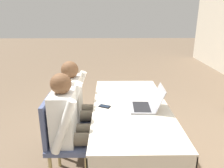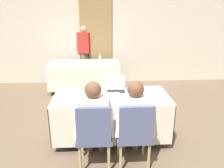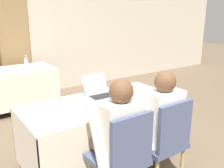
{
  "view_description": "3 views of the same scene",
  "coord_description": "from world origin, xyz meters",
  "px_view_note": "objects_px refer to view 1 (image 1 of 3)",
  "views": [
    {
      "loc": [
        2.18,
        -0.24,
        1.72
      ],
      "look_at": [
        0.0,
        -0.21,
        0.98
      ],
      "focal_mm": 35.0,
      "sensor_mm": 36.0,
      "label": 1
    },
    {
      "loc": [
        -0.16,
        -3.07,
        1.93
      ],
      "look_at": [
        0.0,
        -0.21,
        0.98
      ],
      "focal_mm": 35.0,
      "sensor_mm": 36.0,
      "label": 2
    },
    {
      "loc": [
        -1.39,
        -2.19,
        1.66
      ],
      "look_at": [
        0.0,
        -0.21,
        0.98
      ],
      "focal_mm": 40.0,
      "sensor_mm": 36.0,
      "label": 3
    }
  ],
  "objects_px": {
    "cell_phone": "(105,106)",
    "person_white_shirt": "(72,122)",
    "laptop": "(146,105)",
    "chair_near_left": "(70,114)",
    "person_checkered_shirt": "(78,102)",
    "chair_near_right": "(62,136)"
  },
  "relations": [
    {
      "from": "laptop",
      "to": "person_white_shirt",
      "type": "xyz_separation_m",
      "value": [
        0.17,
        -0.77,
        -0.11
      ]
    },
    {
      "from": "laptop",
      "to": "person_white_shirt",
      "type": "height_order",
      "value": "person_white_shirt"
    },
    {
      "from": "laptop",
      "to": "cell_phone",
      "type": "height_order",
      "value": "laptop"
    },
    {
      "from": "chair_near_right",
      "to": "person_white_shirt",
      "type": "bearing_deg",
      "value": -90.0
    },
    {
      "from": "laptop",
      "to": "person_white_shirt",
      "type": "distance_m",
      "value": 0.79
    },
    {
      "from": "cell_phone",
      "to": "person_checkered_shirt",
      "type": "distance_m",
      "value": 0.43
    },
    {
      "from": "laptop",
      "to": "person_checkered_shirt",
      "type": "distance_m",
      "value": 0.84
    },
    {
      "from": "person_checkered_shirt",
      "to": "laptop",
      "type": "bearing_deg",
      "value": -113.31
    },
    {
      "from": "chair_near_right",
      "to": "person_white_shirt",
      "type": "relative_size",
      "value": 0.78
    },
    {
      "from": "cell_phone",
      "to": "chair_near_left",
      "type": "xyz_separation_m",
      "value": [
        -0.28,
        -0.43,
        -0.23
      ]
    },
    {
      "from": "chair_near_left",
      "to": "person_checkered_shirt",
      "type": "relative_size",
      "value": 0.78
    },
    {
      "from": "chair_near_left",
      "to": "chair_near_right",
      "type": "xyz_separation_m",
      "value": [
        0.5,
        0.0,
        0.0
      ]
    },
    {
      "from": "chair_near_left",
      "to": "person_white_shirt",
      "type": "relative_size",
      "value": 0.78
    },
    {
      "from": "laptop",
      "to": "cell_phone",
      "type": "relative_size",
      "value": 2.54
    },
    {
      "from": "cell_phone",
      "to": "person_white_shirt",
      "type": "height_order",
      "value": "person_white_shirt"
    },
    {
      "from": "person_checkered_shirt",
      "to": "person_white_shirt",
      "type": "xyz_separation_m",
      "value": [
        0.5,
        0.0,
        0.0
      ]
    },
    {
      "from": "chair_near_left",
      "to": "chair_near_right",
      "type": "relative_size",
      "value": 1.0
    },
    {
      "from": "person_checkered_shirt",
      "to": "person_white_shirt",
      "type": "height_order",
      "value": "same"
    },
    {
      "from": "cell_phone",
      "to": "person_white_shirt",
      "type": "relative_size",
      "value": 0.12
    },
    {
      "from": "chair_near_left",
      "to": "person_checkered_shirt",
      "type": "distance_m",
      "value": 0.19
    },
    {
      "from": "person_checkered_shirt",
      "to": "person_white_shirt",
      "type": "distance_m",
      "value": 0.5
    },
    {
      "from": "chair_near_left",
      "to": "chair_near_right",
      "type": "height_order",
      "value": "same"
    }
  ]
}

